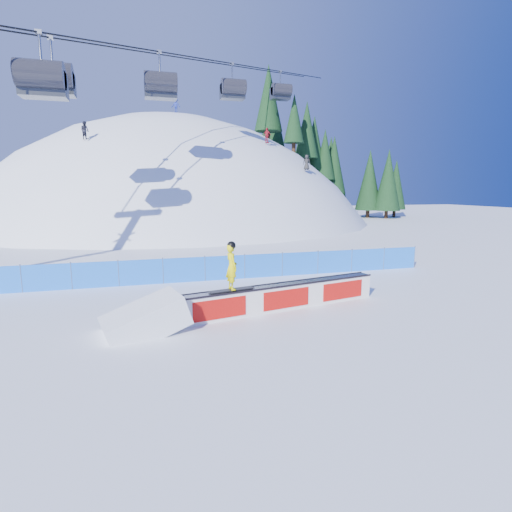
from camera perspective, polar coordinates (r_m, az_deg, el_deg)
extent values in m
plane|color=white|center=(15.69, -1.05, -6.95)|extent=(160.00, 160.00, 0.00)
sphere|color=white|center=(60.95, -11.52, -12.20)|extent=(64.00, 64.00, 64.00)
cylinder|color=black|center=(58.94, 1.64, 16.42)|extent=(0.50, 0.50, 1.40)
cone|color=black|center=(59.70, 1.67, 20.99)|extent=(3.69, 3.69, 8.39)
cylinder|color=black|center=(56.50, 4.22, 15.60)|extent=(0.50, 0.50, 1.40)
cone|color=black|center=(57.01, 4.27, 19.36)|extent=(2.79, 2.79, 6.33)
cylinder|color=black|center=(58.17, 6.99, 13.45)|extent=(0.50, 0.50, 1.40)
cone|color=black|center=(58.72, 7.09, 18.30)|extent=(3.85, 3.85, 8.75)
cylinder|color=black|center=(62.73, 5.99, 12.75)|extent=(0.50, 0.50, 1.40)
cone|color=black|center=(63.12, 6.06, 16.69)|extent=(3.30, 3.30, 7.49)
cylinder|color=black|center=(57.14, 9.13, 11.98)|extent=(0.50, 0.50, 1.40)
cone|color=black|center=(57.60, 9.28, 17.18)|extent=(4.07, 4.07, 9.26)
cylinder|color=black|center=(61.08, 10.24, 9.75)|extent=(0.50, 0.50, 1.40)
cone|color=black|center=(61.21, 10.35, 13.31)|extent=(2.81, 2.81, 6.39)
cylinder|color=black|center=(64.09, 9.96, 8.73)|extent=(0.50, 0.50, 1.40)
cone|color=black|center=(64.23, 10.09, 13.33)|extent=(4.01, 4.01, 9.11)
cylinder|color=black|center=(62.32, 12.72, 6.34)|extent=(0.50, 0.50, 1.40)
cone|color=black|center=(62.24, 12.86, 10.30)|extent=(3.27, 3.27, 7.42)
cylinder|color=black|center=(61.03, 15.58, 5.65)|extent=(0.50, 0.50, 1.40)
cone|color=black|center=(60.91, 15.78, 9.99)|extent=(3.54, 3.54, 8.04)
cylinder|color=black|center=(60.36, 16.44, 5.57)|extent=(0.50, 0.50, 1.40)
cone|color=black|center=(60.24, 16.62, 9.12)|extent=(2.76, 2.76, 6.27)
cylinder|color=black|center=(62.49, 18.81, 5.58)|extent=(0.50, 0.50, 1.40)
cone|color=black|center=(62.37, 19.04, 9.74)|extent=(3.47, 3.47, 7.89)
cylinder|color=black|center=(67.87, 17.74, 5.91)|extent=(0.50, 0.50, 1.40)
cone|color=black|center=(67.76, 17.93, 9.53)|extent=(3.24, 3.24, 7.37)
cylinder|color=black|center=(67.57, 18.60, 5.86)|extent=(0.50, 0.50, 1.40)
cone|color=black|center=(67.48, 18.85, 10.47)|extent=(4.27, 4.27, 9.70)
cube|color=blue|center=(19.80, -4.44, -1.68)|extent=(22.00, 0.03, 1.20)
cylinder|color=#415276|center=(20.07, -30.52, -2.71)|extent=(0.05, 0.05, 1.30)
cylinder|color=#415276|center=(19.66, -24.87, -2.50)|extent=(0.05, 0.05, 1.30)
cylinder|color=#415276|center=(19.44, -19.04, -2.25)|extent=(0.05, 0.05, 1.30)
cylinder|color=#415276|center=(19.43, -13.14, -1.98)|extent=(0.05, 0.05, 1.30)
cylinder|color=#415276|center=(19.62, -7.30, -1.69)|extent=(0.05, 0.05, 1.30)
cylinder|color=#415276|center=(20.01, -1.63, -1.39)|extent=(0.05, 0.05, 1.30)
cylinder|color=#415276|center=(20.59, 3.77, -1.10)|extent=(0.05, 0.05, 1.30)
cylinder|color=#415276|center=(21.34, 8.83, -0.81)|extent=(0.05, 0.05, 1.30)
cylinder|color=#415276|center=(22.25, 13.51, -0.54)|extent=(0.05, 0.05, 1.30)
cylinder|color=#415276|center=(23.29, 17.79, -0.28)|extent=(0.05, 0.05, 1.30)
cylinder|color=#415276|center=(24.46, 21.69, -0.05)|extent=(0.05, 0.05, 1.30)
cylinder|color=#25252C|center=(26.25, -28.47, 21.85)|extent=(2.40, 1.50, 1.50)
cylinder|color=#25252C|center=(33.45, -13.46, 23.02)|extent=(2.40, 1.50, 1.50)
cylinder|color=#25252C|center=(42.88, -3.23, 23.00)|extent=(2.40, 1.50, 1.50)
cylinder|color=#25252C|center=(54.09, 3.68, 22.62)|extent=(2.40, 1.50, 1.50)
cube|color=white|center=(15.04, 3.85, -5.89)|extent=(8.10, 2.17, 0.92)
cube|color=gray|center=(14.92, 3.87, -4.11)|extent=(8.02, 2.18, 0.04)
cube|color=black|center=(14.69, 4.43, -4.29)|extent=(8.00, 1.70, 0.06)
cube|color=black|center=(15.14, 3.33, -3.86)|extent=(8.00, 1.70, 0.06)
cube|color=red|center=(14.82, 4.39, -6.13)|extent=(7.60, 1.61, 0.69)
cube|color=red|center=(15.25, 3.33, -5.65)|extent=(7.60, 1.61, 0.69)
cube|color=black|center=(13.95, -3.47, -4.84)|extent=(1.67, 0.63, 0.03)
imported|color=#E5DE06|center=(13.77, -3.51, -1.56)|extent=(0.48, 0.64, 1.60)
sphere|color=black|center=(13.64, -3.54, 1.51)|extent=(0.30, 0.30, 0.30)
imported|color=black|center=(42.23, -23.26, 16.15)|extent=(1.02, 1.00, 1.65)
imported|color=maroon|center=(45.64, 1.58, 16.85)|extent=(0.90, 1.02, 1.65)
imported|color=navy|center=(52.31, -11.39, 20.36)|extent=(1.22, 0.97, 1.65)
imported|color=black|center=(44.61, 7.26, 13.12)|extent=(0.96, 0.83, 1.65)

